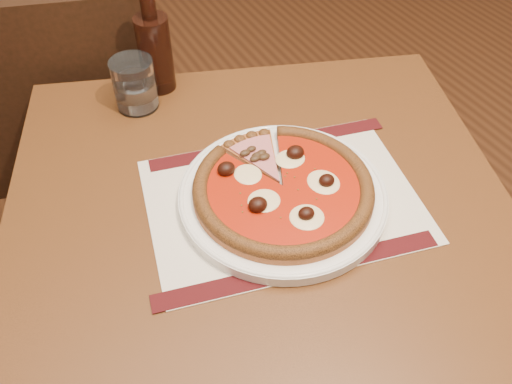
{
  "coord_description": "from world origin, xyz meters",
  "views": [
    {
      "loc": [
        -0.16,
        -0.29,
        1.38
      ],
      "look_at": [
        0.11,
        0.22,
        0.78
      ],
      "focal_mm": 38.0,
      "sensor_mm": 36.0,
      "label": 1
    }
  ],
  "objects_px": {
    "plate": "(283,196)",
    "bottle": "(155,50)",
    "chair_far": "(81,125)",
    "water_glass": "(135,84)",
    "pizza": "(283,188)",
    "table": "(262,253)"
  },
  "relations": [
    {
      "from": "plate",
      "to": "bottle",
      "type": "relative_size",
      "value": 1.54
    },
    {
      "from": "table",
      "to": "plate",
      "type": "bearing_deg",
      "value": 11.19
    },
    {
      "from": "table",
      "to": "pizza",
      "type": "height_order",
      "value": "pizza"
    },
    {
      "from": "plate",
      "to": "bottle",
      "type": "height_order",
      "value": "bottle"
    },
    {
      "from": "pizza",
      "to": "water_glass",
      "type": "bearing_deg",
      "value": 108.99
    },
    {
      "from": "water_glass",
      "to": "table",
      "type": "bearing_deg",
      "value": -77.68
    },
    {
      "from": "table",
      "to": "plate",
      "type": "xyz_separation_m",
      "value": [
        0.04,
        0.01,
        0.11
      ]
    },
    {
      "from": "table",
      "to": "bottle",
      "type": "relative_size",
      "value": 4.83
    },
    {
      "from": "plate",
      "to": "pizza",
      "type": "xyz_separation_m",
      "value": [
        -0.0,
        -0.0,
        0.02
      ]
    },
    {
      "from": "table",
      "to": "pizza",
      "type": "relative_size",
      "value": 3.63
    },
    {
      "from": "table",
      "to": "pizza",
      "type": "xyz_separation_m",
      "value": [
        0.04,
        0.01,
        0.13
      ]
    },
    {
      "from": "chair_far",
      "to": "water_glass",
      "type": "xyz_separation_m",
      "value": [
        0.08,
        -0.31,
        0.28
      ]
    },
    {
      "from": "chair_far",
      "to": "water_glass",
      "type": "bearing_deg",
      "value": 122.65
    },
    {
      "from": "chair_far",
      "to": "water_glass",
      "type": "relative_size",
      "value": 9.31
    },
    {
      "from": "plate",
      "to": "pizza",
      "type": "distance_m",
      "value": 0.02
    },
    {
      "from": "plate",
      "to": "water_glass",
      "type": "bearing_deg",
      "value": 109.01
    },
    {
      "from": "plate",
      "to": "water_glass",
      "type": "relative_size",
      "value": 3.4
    },
    {
      "from": "chair_far",
      "to": "pizza",
      "type": "xyz_separation_m",
      "value": [
        0.2,
        -0.65,
        0.27
      ]
    },
    {
      "from": "chair_far",
      "to": "plate",
      "type": "relative_size",
      "value": 2.74
    },
    {
      "from": "table",
      "to": "water_glass",
      "type": "relative_size",
      "value": 10.62
    },
    {
      "from": "pizza",
      "to": "bottle",
      "type": "height_order",
      "value": "bottle"
    },
    {
      "from": "pizza",
      "to": "table",
      "type": "bearing_deg",
      "value": -169.15
    }
  ]
}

